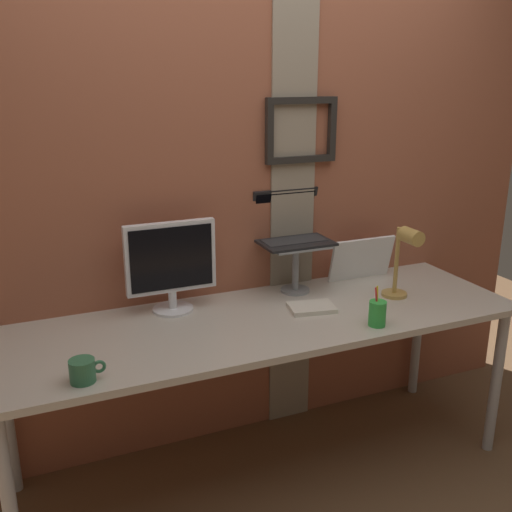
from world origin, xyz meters
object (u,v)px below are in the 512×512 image
object	(u,v)px
whiteboard_panel	(362,259)
pen_cup	(377,313)
coffee_mug	(83,371)
monitor	(171,262)
laptop	(289,226)
desk_lamp	(404,255)

from	to	relation	value
whiteboard_panel	pen_cup	bearing A→B (deg)	-116.13
coffee_mug	monitor	bearing A→B (deg)	47.59
laptop	desk_lamp	world-z (taller)	laptop
laptop	whiteboard_panel	size ratio (longest dim) A/B	0.97
desk_lamp	pen_cup	xyz separation A→B (m)	(-0.27, -0.20, -0.16)
monitor	desk_lamp	distance (m)	1.05
desk_lamp	coffee_mug	size ratio (longest dim) A/B	2.81
pen_cup	coffee_mug	size ratio (longest dim) A/B	1.37
desk_lamp	coffee_mug	xyz separation A→B (m)	(-1.46, -0.20, -0.17)
pen_cup	monitor	bearing A→B (deg)	146.53
laptop	pen_cup	size ratio (longest dim) A/B	1.99
whiteboard_panel	coffee_mug	distance (m)	1.53
coffee_mug	whiteboard_panel	bearing A→B (deg)	19.74
pen_cup	coffee_mug	bearing A→B (deg)	-179.99
pen_cup	coffee_mug	xyz separation A→B (m)	(-1.19, -0.00, -0.01)
monitor	pen_cup	distance (m)	0.90
whiteboard_panel	pen_cup	xyz separation A→B (m)	(-0.25, -0.52, -0.05)
monitor	pen_cup	xyz separation A→B (m)	(0.74, -0.49, -0.17)
laptop	desk_lamp	xyz separation A→B (m)	(0.41, -0.37, -0.09)
laptop	coffee_mug	size ratio (longest dim) A/B	2.73
monitor	coffee_mug	world-z (taller)	monitor
laptop	desk_lamp	bearing A→B (deg)	-41.97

